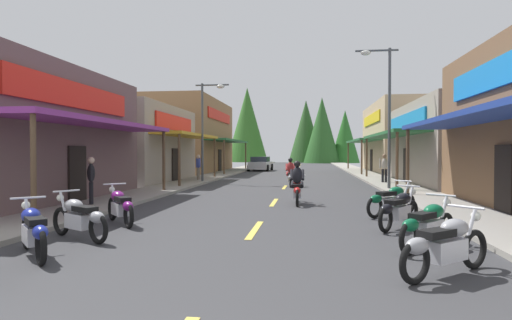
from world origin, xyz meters
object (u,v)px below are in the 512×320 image
object	(u,v)px
streetlamp_left	(207,118)
pedestrian_by_shop	(384,167)
motorcycle_parked_right_2	(399,209)
parked_car_curbside	(261,164)
rider_cruising_lead	(297,186)
rider_cruising_trailing	(290,175)
motorcycle_parked_right_0	(445,245)
motorcycle_parked_left_3	(120,206)
motorcycle_parked_right_3	(391,200)
motorcycle_parked_right_1	(428,224)
motorcycle_parked_left_1	(33,230)
pedestrian_strolling	(91,178)
pedestrian_waiting	(198,166)
motorcycle_parked_left_2	(79,217)
streetlamp_right	(384,100)

from	to	relation	value
streetlamp_left	pedestrian_by_shop	world-z (taller)	streetlamp_left
motorcycle_parked_right_2	parked_car_curbside	world-z (taller)	parked_car_curbside
rider_cruising_lead	rider_cruising_trailing	world-z (taller)	same
pedestrian_by_shop	parked_car_curbside	bearing A→B (deg)	-131.16
streetlamp_left	motorcycle_parked_right_0	distance (m)	20.44
streetlamp_left	motorcycle_parked_right_2	world-z (taller)	streetlamp_left
rider_cruising_trailing	parked_car_curbside	xyz separation A→B (m)	(-3.82, 19.01, 0.03)
motorcycle_parked_left_3	parked_car_curbside	size ratio (longest dim) A/B	0.39
motorcycle_parked_right_3	motorcycle_parked_left_3	world-z (taller)	same
motorcycle_parked_right_3	rider_cruising_lead	xyz separation A→B (m)	(-2.81, 2.56, 0.17)
motorcycle_parked_right_0	motorcycle_parked_right_3	world-z (taller)	same
motorcycle_parked_right_1	motorcycle_parked_left_1	xyz separation A→B (m)	(-7.18, -1.50, 0.00)
parked_car_curbside	pedestrian_strolling	bearing A→B (deg)	178.08
motorcycle_parked_right_3	pedestrian_waiting	bearing A→B (deg)	83.73
motorcycle_parked_right_0	pedestrian_strolling	size ratio (longest dim) A/B	0.99
streetlamp_left	motorcycle_parked_right_0	bearing A→B (deg)	-66.05
motorcycle_parked_right_3	pedestrian_waiting	distance (m)	16.28
parked_car_curbside	motorcycle_parked_left_3	bearing A→B (deg)	-177.01
motorcycle_parked_left_2	pedestrian_strolling	distance (m)	5.57
motorcycle_parked_right_3	streetlamp_right	bearing A→B (deg)	40.76
streetlamp_right	pedestrian_strolling	bearing A→B (deg)	-144.70
rider_cruising_lead	parked_car_curbside	world-z (taller)	rider_cruising_lead
pedestrian_strolling	streetlamp_left	bearing A→B (deg)	56.49
rider_cruising_lead	streetlamp_right	bearing A→B (deg)	-35.90
motorcycle_parked_left_3	pedestrian_waiting	world-z (taller)	pedestrian_waiting
motorcycle_parked_left_2	rider_cruising_trailing	bearing A→B (deg)	-74.12
streetlamp_right	rider_cruising_lead	xyz separation A→B (m)	(-4.00, -5.88, -3.76)
motorcycle_parked_left_2	parked_car_curbside	bearing A→B (deg)	-59.25
streetlamp_right	motorcycle_parked_left_1	size ratio (longest dim) A/B	4.26
motorcycle_parked_right_0	rider_cruising_trailing	distance (m)	16.62
streetlamp_right	pedestrian_strolling	distance (m)	13.76
streetlamp_right	rider_cruising_trailing	world-z (taller)	streetlamp_right
rider_cruising_trailing	parked_car_curbside	world-z (taller)	rider_cruising_trailing
motorcycle_parked_right_1	parked_car_curbside	xyz separation A→B (m)	(-7.12, 33.52, 0.20)
motorcycle_parked_right_1	pedestrian_strolling	bearing A→B (deg)	103.47
streetlamp_left	motorcycle_parked_right_2	xyz separation A→B (m)	(8.32, -14.37, -3.44)
streetlamp_left	pedestrian_waiting	bearing A→B (deg)	129.50
streetlamp_right	rider_cruising_lead	distance (m)	8.04
rider_cruising_trailing	parked_car_curbside	bearing A→B (deg)	8.18
streetlamp_right	pedestrian_waiting	xyz separation A→B (m)	(-10.52, 4.89, -3.42)
motorcycle_parked_right_3	motorcycle_parked_left_3	bearing A→B (deg)	156.35
motorcycle_parked_right_1	rider_cruising_trailing	bearing A→B (deg)	53.78
rider_cruising_trailing	motorcycle_parked_right_2	bearing A→B (deg)	-168.57
streetlamp_left	pedestrian_strolling	bearing A→B (deg)	-95.83
motorcycle_parked_right_0	motorcycle_parked_right_2	world-z (taller)	same
streetlamp_right	pedestrian_by_shop	world-z (taller)	streetlamp_right
motorcycle_parked_right_1	pedestrian_waiting	bearing A→B (deg)	68.68
motorcycle_parked_left_1	pedestrian_waiting	world-z (taller)	pedestrian_waiting
pedestrian_strolling	rider_cruising_trailing	bearing A→B (deg)	28.82
motorcycle_parked_right_1	pedestrian_strolling	xyz separation A→B (m)	(-9.60, 5.00, 0.51)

